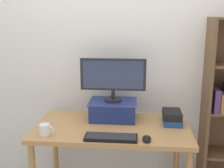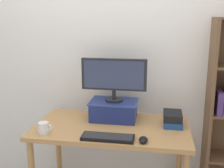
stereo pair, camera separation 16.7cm
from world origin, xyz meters
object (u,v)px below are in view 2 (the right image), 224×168
object	(u,v)px
desk	(111,136)
riser_box	(114,109)
computer_monitor	(114,77)
book_stack	(173,119)
coffee_mug	(44,128)
computer_mouse	(143,140)
keyboard	(108,137)

from	to	relation	value
desk	riser_box	size ratio (longest dim) A/B	3.07
computer_monitor	book_stack	size ratio (longest dim) A/B	2.62
book_stack	coffee_mug	bearing A→B (deg)	-161.04
riser_box	computer_mouse	xyz separation A→B (m)	(0.29, -0.43, -0.07)
coffee_mug	riser_box	bearing A→B (deg)	40.01
keyboard	book_stack	xyz separation A→B (m)	(0.48, 0.36, 0.04)
keyboard	computer_mouse	distance (m)	0.26
book_stack	riser_box	bearing A→B (deg)	172.61
riser_box	computer_monitor	bearing A→B (deg)	-90.00
riser_box	book_stack	size ratio (longest dim) A/B	1.94
desk	riser_box	world-z (taller)	riser_box
computer_mouse	book_stack	distance (m)	0.43
computer_mouse	book_stack	bearing A→B (deg)	58.93
computer_monitor	keyboard	size ratio (longest dim) A/B	1.43
riser_box	book_stack	xyz separation A→B (m)	(0.51, -0.07, -0.03)
computer_mouse	book_stack	size ratio (longest dim) A/B	0.49
computer_monitor	coffee_mug	xyz separation A→B (m)	(-0.48, -0.40, -0.34)
coffee_mug	book_stack	bearing A→B (deg)	18.96
computer_monitor	book_stack	bearing A→B (deg)	-7.22
computer_monitor	keyboard	distance (m)	0.56
computer_monitor	coffee_mug	world-z (taller)	computer_monitor
computer_mouse	desk	bearing A→B (deg)	136.27
desk	computer_monitor	bearing A→B (deg)	92.39
coffee_mug	computer_mouse	bearing A→B (deg)	-1.99
computer_monitor	computer_mouse	world-z (taller)	computer_monitor
computer_mouse	book_stack	xyz separation A→B (m)	(0.22, 0.37, 0.04)
desk	keyboard	distance (m)	0.28
desk	book_stack	xyz separation A→B (m)	(0.50, 0.10, 0.15)
desk	coffee_mug	distance (m)	0.56
riser_box	book_stack	world-z (taller)	riser_box
riser_box	keyboard	size ratio (longest dim) A/B	1.06
riser_box	desk	bearing A→B (deg)	-87.63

